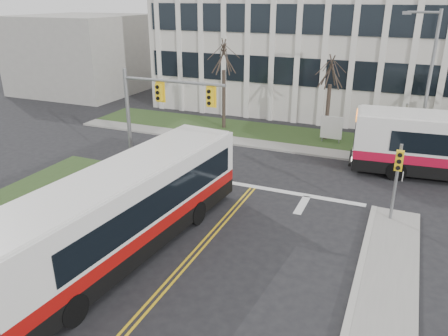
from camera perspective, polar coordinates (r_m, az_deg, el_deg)
ground at (r=17.70m, az=-5.10°, el=-12.47°), size 120.00×120.00×0.00m
sidewalk_cross at (r=29.78m, az=17.62°, el=1.29°), size 44.00×1.60×0.14m
building_lawn at (r=32.43m, az=18.19°, el=2.85°), size 44.00×5.00×0.12m
office_building at (r=43.06m, az=20.86°, el=15.07°), size 40.00×16.00×12.00m
building_annex at (r=51.38m, az=-17.86°, el=14.02°), size 12.00×12.00×8.00m
mast_arm_signal at (r=24.37m, az=-9.30°, el=7.96°), size 6.11×0.38×6.20m
signal_pole_near at (r=21.07m, az=21.70°, el=-0.53°), size 0.34×0.39×3.80m
signal_pole_far at (r=29.18m, az=22.49°, el=5.28°), size 0.34×0.39×3.80m
streetlight at (r=29.42m, az=24.92°, el=10.46°), size 2.15×0.25×9.20m
directory_sign at (r=31.90m, az=13.86°, el=5.10°), size 1.50×0.12×2.00m
tree_left at (r=33.80m, az=-0.02°, el=14.16°), size 1.80×1.80×7.70m
tree_mid at (r=31.85m, az=13.79°, el=11.95°), size 1.80×1.80×6.82m
bus_main at (r=18.05m, az=-12.85°, el=-5.69°), size 4.08×13.57×3.56m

